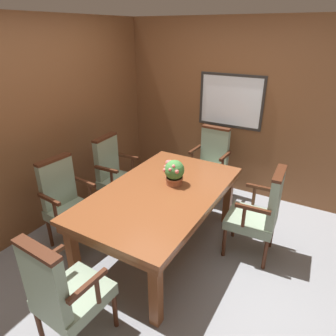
% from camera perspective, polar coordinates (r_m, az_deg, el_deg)
% --- Properties ---
extents(ground_plane, '(14.00, 14.00, 0.00)m').
position_cam_1_polar(ground_plane, '(3.46, -1.12, -16.24)').
color(ground_plane, gray).
extents(wall_back, '(7.20, 0.08, 2.45)m').
position_cam_1_polar(wall_back, '(4.48, 11.68, 10.84)').
color(wall_back, brown).
rests_on(wall_back, ground_plane).
extents(wall_left, '(0.06, 7.20, 2.45)m').
position_cam_1_polar(wall_left, '(3.88, -22.71, 7.23)').
color(wall_left, brown).
rests_on(wall_left, ground_plane).
extents(dining_table, '(1.14, 1.92, 0.74)m').
position_cam_1_polar(dining_table, '(3.19, -1.35, -5.73)').
color(dining_table, brown).
rests_on(dining_table, ground_plane).
extents(chair_right_far, '(0.52, 0.52, 1.04)m').
position_cam_1_polar(chair_right_far, '(3.30, 17.16, -7.95)').
color(chair_right_far, '#472314').
rests_on(chair_right_far, ground_plane).
extents(chair_left_near, '(0.53, 0.53, 1.04)m').
position_cam_1_polar(chair_left_near, '(3.52, -18.69, -6.02)').
color(chair_left_near, '#472314').
rests_on(chair_left_near, ground_plane).
extents(chair_left_far, '(0.52, 0.52, 1.04)m').
position_cam_1_polar(chair_left_far, '(4.04, -10.01, -0.86)').
color(chair_left_far, '#472314').
rests_on(chair_left_far, ground_plane).
extents(chair_head_far, '(0.51, 0.52, 1.04)m').
position_cam_1_polar(chair_head_far, '(4.34, 8.08, 1.19)').
color(chair_head_far, '#472314').
rests_on(chair_head_far, ground_plane).
extents(chair_head_near, '(0.52, 0.52, 1.04)m').
position_cam_1_polar(chair_head_near, '(2.48, -19.34, -21.31)').
color(chair_head_near, '#472314').
rests_on(chair_head_near, ground_plane).
extents(potted_plant, '(0.22, 0.22, 0.28)m').
position_cam_1_polar(potted_plant, '(3.21, 1.17, -0.78)').
color(potted_plant, '#9E5638').
rests_on(potted_plant, dining_table).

